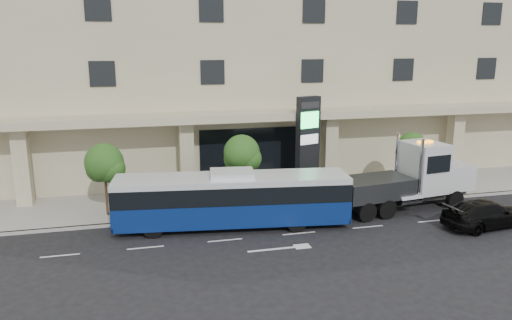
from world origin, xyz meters
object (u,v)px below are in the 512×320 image
(tow_truck, at_px, (411,179))
(signage_pylon, at_px, (308,144))
(black_sedan, at_px, (486,214))
(city_bus, at_px, (232,199))

(tow_truck, height_order, signage_pylon, signage_pylon)
(tow_truck, height_order, black_sedan, tow_truck)
(black_sedan, bearing_deg, signage_pylon, 34.80)
(tow_truck, xyz_separation_m, black_sedan, (2.42, -3.87, -1.11))
(city_bus, bearing_deg, black_sedan, -6.45)
(tow_truck, xyz_separation_m, signage_pylon, (-5.07, 4.39, 1.52))
(city_bus, relative_size, tow_truck, 1.28)
(city_bus, bearing_deg, signage_pylon, 46.51)
(city_bus, xyz_separation_m, black_sedan, (13.56, -3.29, -0.87))
(city_bus, relative_size, black_sedan, 2.47)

